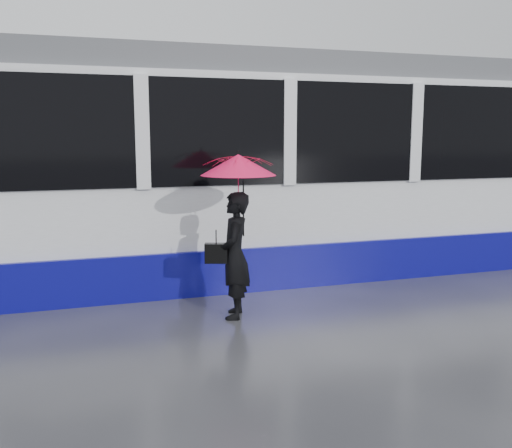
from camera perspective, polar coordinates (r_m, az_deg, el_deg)
name	(u,v)px	position (r m, az deg, el deg)	size (l,w,h in m)	color
ground	(285,319)	(6.89, 2.95, -9.45)	(90.00, 90.00, 0.00)	#29292E
rails	(230,271)	(9.18, -2.64, -4.72)	(34.00, 1.51, 0.02)	#3F3D38
tram	(25,173)	(8.64, -22.14, 4.72)	(26.00, 2.56, 3.35)	white
woman	(235,255)	(6.78, -2.14, -3.15)	(0.55, 0.36, 1.51)	black
umbrella	(238,180)	(6.67, -1.77, 4.46)	(1.12, 1.12, 1.02)	#FA156B
handbag	(216,253)	(6.74, -4.00, -2.92)	(0.29, 0.20, 0.41)	black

